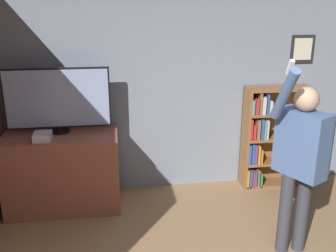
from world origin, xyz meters
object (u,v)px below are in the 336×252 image
(bookshelf, at_px, (268,137))
(person, at_px, (300,155))
(television, at_px, (58,100))
(game_console, at_px, (43,136))

(bookshelf, distance_m, person, 1.53)
(television, xyz_separation_m, person, (2.40, -1.31, -0.29))
(television, height_order, bookshelf, television)
(bookshelf, bearing_deg, person, -100.77)
(bookshelf, bearing_deg, game_console, -171.77)
(person, bearing_deg, television, -147.20)
(bookshelf, xyz_separation_m, person, (-0.28, -1.46, 0.36))
(television, distance_m, game_console, 0.47)
(person, bearing_deg, bookshelf, 140.66)
(game_console, height_order, person, person)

